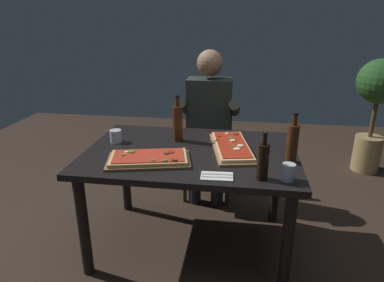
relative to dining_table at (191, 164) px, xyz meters
name	(u,v)px	position (x,y,z in m)	size (l,w,h in m)	color
ground_plane	(191,243)	(0.00, 0.00, -0.64)	(6.40, 6.40, 0.00)	#38281E
dining_table	(191,164)	(0.00, 0.00, 0.00)	(1.40, 0.96, 0.74)	black
pizza_rectangular_front	(149,159)	(-0.23, -0.22, 0.12)	(0.56, 0.38, 0.05)	brown
pizza_rectangular_left	(232,147)	(0.27, 0.06, 0.12)	(0.35, 0.61, 0.05)	olive
wine_bottle_dark	(292,143)	(0.64, -0.10, 0.22)	(0.07, 0.07, 0.32)	#47230F
oil_bottle_amber	(263,161)	(0.45, -0.36, 0.20)	(0.06, 0.06, 0.27)	black
vinegar_bottle_green	(178,123)	(-0.12, 0.18, 0.23)	(0.07, 0.07, 0.33)	#47230F
tumbler_near_camera	(288,172)	(0.59, -0.36, 0.14)	(0.07, 0.07, 0.10)	silver
tumbler_far_side	(116,136)	(-0.55, 0.09, 0.14)	(0.08, 0.08, 0.09)	silver
napkin_cutlery_set	(217,176)	(0.20, -0.37, 0.10)	(0.19, 0.12, 0.01)	white
diner_chair	(209,142)	(0.04, 0.86, -0.16)	(0.44, 0.44, 0.87)	#3D2B1E
seated_diner	(208,120)	(0.04, 0.74, 0.10)	(0.53, 0.41, 1.33)	#23232D
potted_plant_corner	(377,101)	(1.69, 1.55, 0.13)	(0.45, 0.45, 1.20)	tan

